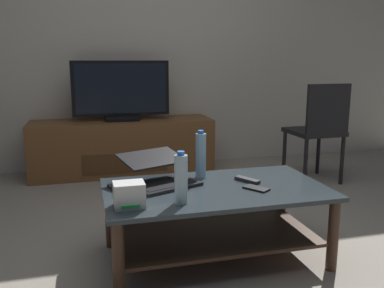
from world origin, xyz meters
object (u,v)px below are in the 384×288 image
(dining_chair, at_px, (319,127))
(router_box, at_px, (129,195))
(water_bottle_far, at_px, (181,179))
(soundbar_remote, at_px, (247,180))
(coffee_table, at_px, (215,209))
(media_cabinet, at_px, (123,147))
(cell_phone, at_px, (256,188))
(laptop, at_px, (160,174))
(water_bottle_near, at_px, (201,155))
(tv_remote, at_px, (116,189))
(television, at_px, (121,92))

(dining_chair, height_order, router_box, dining_chair)
(water_bottle_far, xyz_separation_m, soundbar_remote, (0.46, 0.26, -0.12))
(router_box, distance_m, water_bottle_far, 0.27)
(coffee_table, bearing_deg, dining_chair, 40.35)
(media_cabinet, bearing_deg, cell_phone, -75.36)
(laptop, relative_size, water_bottle_near, 1.67)
(cell_phone, bearing_deg, dining_chair, 12.82)
(router_box, distance_m, tv_remote, 0.28)
(media_cabinet, distance_m, tv_remote, 1.92)
(router_box, xyz_separation_m, tv_remote, (-0.04, 0.27, -0.05))
(dining_chair, bearing_deg, water_bottle_far, -139.85)
(dining_chair, xyz_separation_m, laptop, (-1.66, -1.02, -0.04))
(dining_chair, bearing_deg, water_bottle_near, -145.69)
(water_bottle_far, bearing_deg, soundbar_remote, 29.09)
(cell_phone, xyz_separation_m, soundbar_remote, (0.01, 0.15, 0.01))
(cell_phone, bearing_deg, television, 70.42)
(coffee_table, height_order, tv_remote, tv_remote)
(router_box, height_order, water_bottle_near, water_bottle_near)
(coffee_table, height_order, water_bottle_near, water_bottle_near)
(media_cabinet, distance_m, water_bottle_near, 1.82)
(television, relative_size, soundbar_remote, 5.90)
(laptop, height_order, cell_phone, laptop)
(dining_chair, bearing_deg, tv_remote, -150.53)
(laptop, distance_m, water_bottle_near, 0.28)
(television, height_order, laptop, television)
(water_bottle_near, relative_size, water_bottle_far, 1.10)
(router_box, relative_size, soundbar_remote, 0.94)
(coffee_table, height_order, dining_chair, dining_chair)
(water_bottle_far, xyz_separation_m, cell_phone, (0.45, 0.11, -0.12))
(media_cabinet, height_order, laptop, laptop)
(dining_chair, xyz_separation_m, soundbar_remote, (-1.16, -1.11, -0.09))
(media_cabinet, bearing_deg, router_box, -94.49)
(water_bottle_near, bearing_deg, router_box, -139.98)
(water_bottle_far, distance_m, cell_phone, 0.48)
(coffee_table, distance_m, soundbar_remote, 0.26)
(dining_chair, xyz_separation_m, water_bottle_far, (-1.62, -1.37, 0.02))
(television, distance_m, cell_phone, 2.16)
(television, height_order, water_bottle_far, television)
(coffee_table, xyz_separation_m, soundbar_remote, (0.22, 0.06, 0.14))
(media_cabinet, height_order, router_box, router_box)
(tv_remote, bearing_deg, television, 63.66)
(soundbar_remote, bearing_deg, router_box, 169.50)
(television, height_order, water_bottle_near, television)
(water_bottle_far, relative_size, cell_phone, 1.90)
(media_cabinet, height_order, water_bottle_near, water_bottle_near)
(laptop, xyz_separation_m, router_box, (-0.21, -0.34, 0.00))
(coffee_table, distance_m, water_bottle_near, 0.34)
(coffee_table, distance_m, water_bottle_far, 0.41)
(soundbar_remote, bearing_deg, coffee_table, 165.67)
(soundbar_remote, bearing_deg, water_bottle_far, 179.66)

